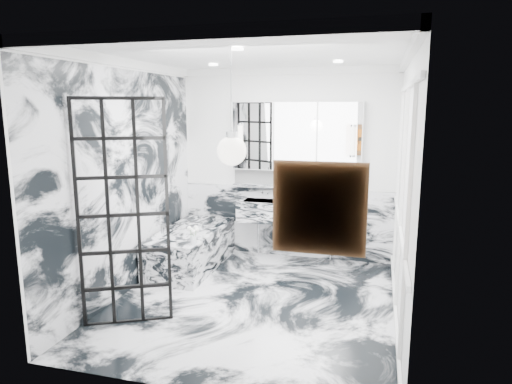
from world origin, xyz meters
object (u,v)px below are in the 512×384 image
(crittall_door, at_px, (123,215))
(mirror_cabinet, at_px, (296,137))
(bathtub, at_px, (191,248))
(trough_sink, at_px, (293,212))

(crittall_door, relative_size, mirror_cabinet, 1.23)
(mirror_cabinet, distance_m, bathtub, 2.20)
(trough_sink, bearing_deg, crittall_door, -118.27)
(mirror_cabinet, height_order, bathtub, mirror_cabinet)
(trough_sink, height_order, mirror_cabinet, mirror_cabinet)
(crittall_door, xyz_separation_m, bathtub, (-0.03, 1.75, -0.89))
(mirror_cabinet, relative_size, bathtub, 1.15)
(trough_sink, distance_m, bathtub, 1.55)
(trough_sink, bearing_deg, bathtub, -153.52)
(mirror_cabinet, bearing_deg, crittall_door, -116.67)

